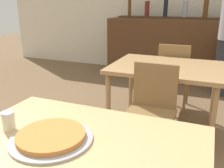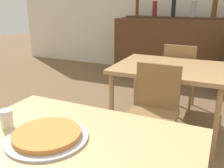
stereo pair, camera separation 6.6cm
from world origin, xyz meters
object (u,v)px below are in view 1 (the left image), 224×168
(chair_far_side_back, at_px, (174,71))
(pizza_tray, at_px, (51,137))
(cheese_shaker, at_px, (8,121))
(chair_far_side_front, at_px, (151,107))

(chair_far_side_back, relative_size, pizza_tray, 2.25)
(chair_far_side_back, xyz_separation_m, pizza_tray, (-0.23, -2.31, 0.25))
(chair_far_side_back, distance_m, cheese_shaker, 2.37)
(pizza_tray, bearing_deg, cheese_shaker, 178.80)
(chair_far_side_front, bearing_deg, pizza_tray, -101.82)
(chair_far_side_front, xyz_separation_m, cheese_shaker, (-0.48, -1.08, 0.28))
(pizza_tray, xyz_separation_m, cheese_shaker, (-0.26, 0.01, 0.03))
(pizza_tray, bearing_deg, chair_far_side_front, 78.18)
(chair_far_side_front, bearing_deg, chair_far_side_back, 90.00)
(cheese_shaker, bearing_deg, chair_far_side_back, 78.14)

